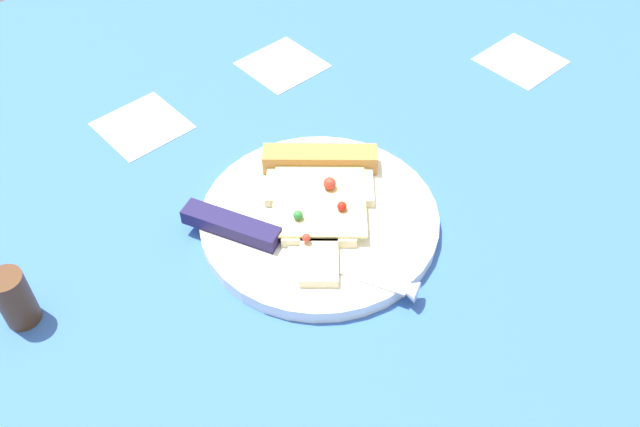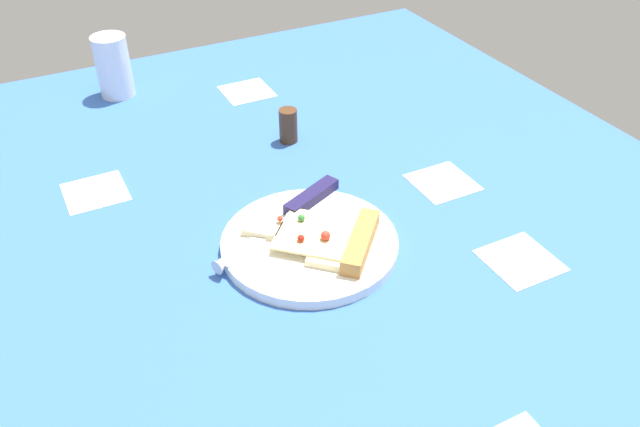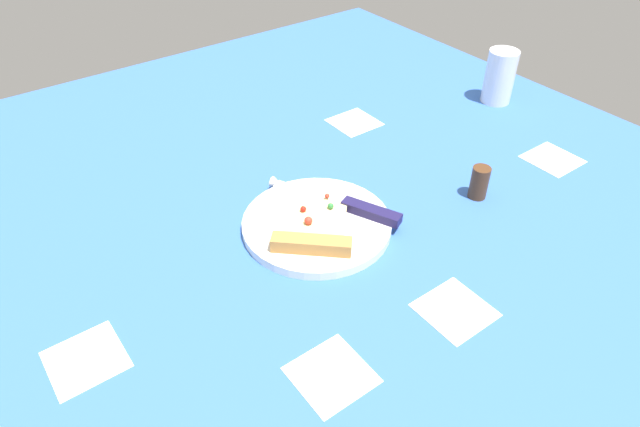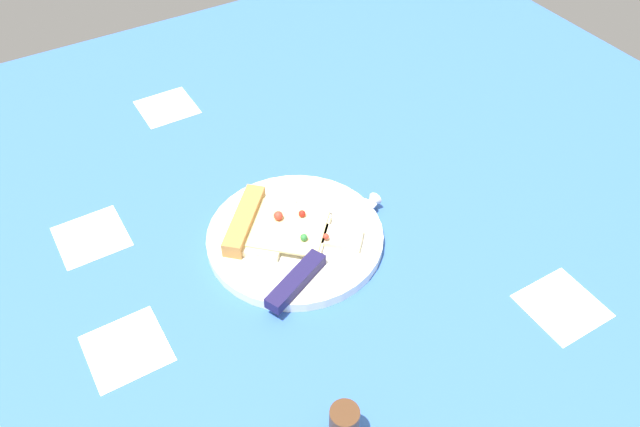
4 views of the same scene
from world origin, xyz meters
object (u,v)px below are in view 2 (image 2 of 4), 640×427
object	(u,v)px
pizza_slice	(328,238)
drinking_glass	(113,66)
pepper_shaker	(288,126)
knife	(291,212)
plate	(310,244)

from	to	relation	value
pizza_slice	drinking_glass	xyz separation A→B (cm)	(-59.74, -14.06, 3.49)
drinking_glass	pepper_shaker	size ratio (longest dim) A/B	1.97
knife	pepper_shaker	xyz separation A→B (cm)	(-21.37, 9.51, 0.82)
plate	pizza_slice	distance (cm)	3.04
plate	drinking_glass	size ratio (longest dim) A/B	2.07
knife	drinking_glass	bearing A→B (deg)	-11.04
knife	pepper_shaker	size ratio (longest dim) A/B	3.89
knife	pepper_shaker	distance (cm)	23.41
pizza_slice	drinking_glass	distance (cm)	61.47
plate	pepper_shaker	xyz separation A→B (cm)	(-27.27, 9.52, 2.17)
plate	pepper_shaker	distance (cm)	28.97
drinking_glass	pepper_shaker	world-z (taller)	drinking_glass
plate	knife	xyz separation A→B (cm)	(-5.90, 0.01, 1.35)
pizza_slice	knife	world-z (taller)	pizza_slice
pizza_slice	knife	distance (cm)	7.91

